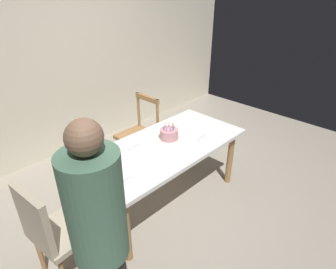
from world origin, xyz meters
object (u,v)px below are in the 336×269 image
Objects in this scene: birthday_cake at (169,135)px; chair_spindle_back at (139,135)px; dining_table at (165,152)px; plate_far_side at (146,141)px; plate_near_celebrant at (141,172)px; person_celebrant at (100,234)px; chair_upholstered at (53,229)px.

chair_spindle_back reaches higher than birthday_cake.
plate_far_side reaches higher than dining_table.
plate_near_celebrant is at bearing -136.31° from plate_far_side.
birthday_cake is at bearing 29.33° from person_celebrant.
plate_near_celebrant is at bearing -158.65° from dining_table.
chair_spindle_back is (0.76, 0.94, -0.28)m from plate_near_celebrant.
birthday_cake reaches higher than plate_far_side.
person_celebrant is (-0.74, -0.52, 0.21)m from plate_near_celebrant.
chair_spindle_back is 1.00× the size of chair_upholstered.
plate_far_side is 1.23m from chair_upholstered.
dining_table is 1.87× the size of chair_upholstered.
chair_spindle_back is (0.27, 0.74, -0.18)m from dining_table.
dining_table is 1.28m from chair_upholstered.
plate_near_celebrant reaches higher than dining_table.
birthday_cake is at bearing -35.60° from plate_far_side.
dining_table is 6.34× the size of birthday_cake.
dining_table is 1.87× the size of chair_spindle_back.
dining_table is 8.07× the size of plate_far_side.
birthday_cake is 1.55m from person_celebrant.
chair_upholstered is at bearing -177.46° from dining_table.
chair_spindle_back is at bearing 77.34° from birthday_cake.
person_celebrant is at bearing -85.99° from chair_upholstered.
chair_spindle_back is at bearing 50.99° from plate_near_celebrant.
person_celebrant is (-1.23, -0.71, 0.31)m from dining_table.
chair_spindle_back reaches higher than plate_near_celebrant.
plate_far_side is 0.13× the size of person_celebrant.
chair_spindle_back is (0.36, 0.55, -0.28)m from plate_far_side.
person_celebrant is at bearing -135.92° from chair_spindle_back.
plate_near_celebrant is at bearing -9.66° from chair_upholstered.
plate_far_side is 0.23× the size of chair_upholstered.
dining_table is at bearing -157.65° from birthday_cake.
chair_upholstered is at bearing -168.23° from plate_far_side.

